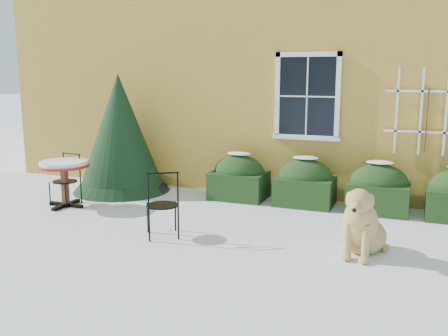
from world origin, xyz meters
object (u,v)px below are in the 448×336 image
at_px(dog, 361,227).
at_px(patio_chair_far, 66,179).
at_px(evergreen_shrub, 120,144).
at_px(patio_chair_near, 163,204).
at_px(bistro_table, 64,169).

bearing_deg(dog, patio_chair_far, 178.34).
distance_m(evergreen_shrub, patio_chair_near, 3.25).
height_order(evergreen_shrub, bistro_table, evergreen_shrub).
relative_size(patio_chair_near, patio_chair_far, 1.08).
relative_size(patio_chair_far, dog, 0.87).
bearing_deg(bistro_table, dog, -6.04).
bearing_deg(bistro_table, patio_chair_far, 118.98).
height_order(evergreen_shrub, dog, evergreen_shrub).
distance_m(patio_chair_far, dog, 5.44).
height_order(bistro_table, patio_chair_far, patio_chair_far).
distance_m(evergreen_shrub, patio_chair_far, 1.44).
height_order(patio_chair_far, dog, dog).
height_order(bistro_table, dog, dog).
xyz_separation_m(patio_chair_near, patio_chair_far, (-2.56, 1.02, -0.04)).
distance_m(bistro_table, dog, 5.34).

